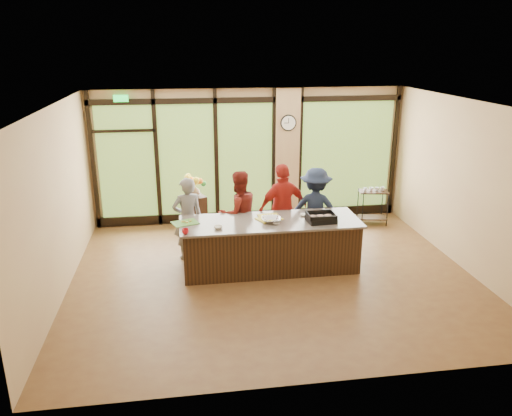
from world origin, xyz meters
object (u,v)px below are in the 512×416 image
object	(u,v)px
island_base	(270,246)
bar_cart	(373,202)
cook_left	(188,219)
cook_right	(315,209)
flower_stand	(195,214)
roasting_pan	(321,219)

from	to	relation	value
island_base	bar_cart	xyz separation A→B (m)	(2.69, 1.95, 0.08)
cook_left	cook_right	world-z (taller)	cook_right
flower_stand	bar_cart	bearing A→B (deg)	-22.55
island_base	roasting_pan	xyz separation A→B (m)	(0.88, -0.18, 0.52)
flower_stand	cook_left	bearing A→B (deg)	-119.00
flower_stand	bar_cart	size ratio (longest dim) A/B	0.95
roasting_pan	cook_left	bearing A→B (deg)	155.67
cook_left	cook_right	xyz separation A→B (m)	(2.49, 0.10, 0.03)
cook_right	bar_cart	xyz separation A→B (m)	(1.65, 1.16, -0.30)
island_base	cook_left	world-z (taller)	cook_left
cook_right	island_base	bearing A→B (deg)	55.37
island_base	flower_stand	distance (m)	2.38
island_base	cook_right	distance (m)	1.36
cook_right	roasting_pan	bearing A→B (deg)	98.97
roasting_pan	bar_cart	size ratio (longest dim) A/B	0.56
island_base	cook_left	bearing A→B (deg)	154.70
island_base	roasting_pan	size ratio (longest dim) A/B	6.38
roasting_pan	bar_cart	bearing A→B (deg)	45.61
island_base	bar_cart	size ratio (longest dim) A/B	3.56
island_base	cook_right	size ratio (longest dim) A/B	1.88
roasting_pan	flower_stand	bearing A→B (deg)	130.78
cook_right	bar_cart	world-z (taller)	cook_right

